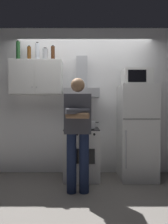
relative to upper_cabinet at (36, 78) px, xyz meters
name	(u,v)px	position (x,y,z in m)	size (l,w,h in m)	color
ground_plane	(84,183)	(0.85, -0.37, -1.75)	(7.00, 7.00, 0.00)	slate
back_wall_tiled	(84,101)	(0.85, 0.23, -0.40)	(4.80, 0.10, 2.70)	white
upper_cabinet	(36,78)	(0.00, 0.00, 0.00)	(0.90, 0.37, 0.60)	white
stove_oven	(81,153)	(0.80, -0.13, -1.32)	(0.60, 0.62, 0.87)	white
range_hood	(81,87)	(0.80, 0.00, -0.15)	(0.60, 0.44, 0.75)	#B7BABF
refrigerator	(136,132)	(1.75, -0.12, -0.95)	(0.60, 0.62, 1.60)	silver
microwave	(136,78)	(1.75, -0.11, -0.01)	(0.48, 0.37, 0.28)	silver
person_standing	(77,130)	(0.75, -0.73, -0.85)	(0.38, 0.33, 1.64)	#192342
cooking_pot	(89,125)	(0.93, -0.24, -0.82)	(0.30, 0.20, 0.12)	#B7BABF
bottle_rum_dark	(52,54)	(0.29, -0.01, 0.43)	(0.07, 0.07, 0.27)	#47230F
bottle_vodka_clear	(37,52)	(0.00, 0.02, 0.46)	(0.07, 0.07, 0.34)	silver
bottle_canister_steel	(44,55)	(0.15, -0.03, 0.41)	(0.09, 0.09, 0.23)	#B2B5BA
bottle_beer_brown	(28,54)	(-0.13, -0.01, 0.43)	(0.07, 0.07, 0.27)	brown
bottle_wine_green	(17,51)	(-0.33, -0.02, 0.47)	(0.07, 0.07, 0.35)	#19471E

